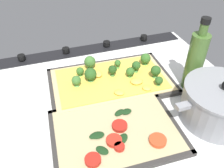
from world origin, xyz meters
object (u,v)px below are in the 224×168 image
(cooking_pot, at_px, (220,103))
(oil_bottle, at_px, (195,60))
(baking_tray_front, at_px, (111,82))
(veggie_pizza_back, at_px, (116,132))
(baking_tray_back, at_px, (116,132))
(broccoli_pizza, at_px, (112,77))

(cooking_pot, relative_size, oil_bottle, 1.17)
(baking_tray_front, relative_size, veggie_pizza_back, 1.30)
(baking_tray_front, height_order, veggie_pizza_back, veggie_pizza_back)
(cooking_pot, bearing_deg, baking_tray_front, -46.21)
(baking_tray_back, bearing_deg, oil_bottle, -159.00)
(baking_tray_back, distance_m, cooking_pot, 0.29)
(baking_tray_front, distance_m, broccoli_pizza, 0.02)
(baking_tray_front, height_order, broccoli_pizza, broccoli_pizza)
(broccoli_pizza, xyz_separation_m, oil_bottle, (-0.23, 0.10, 0.08))
(broccoli_pizza, distance_m, veggie_pizza_back, 0.22)
(broccoli_pizza, xyz_separation_m, veggie_pizza_back, (0.06, 0.22, -0.01))
(baking_tray_front, relative_size, cooking_pot, 1.50)
(baking_tray_front, xyz_separation_m, broccoli_pizza, (-0.01, -0.00, 0.02))
(broccoli_pizza, height_order, baking_tray_back, broccoli_pizza)
(baking_tray_front, bearing_deg, oil_bottle, 158.50)
(veggie_pizza_back, bearing_deg, baking_tray_front, -104.46)
(baking_tray_front, height_order, oil_bottle, oil_bottle)
(baking_tray_back, height_order, cooking_pot, cooking_pot)
(veggie_pizza_back, relative_size, cooking_pot, 1.16)
(broccoli_pizza, height_order, oil_bottle, oil_bottle)
(oil_bottle, bearing_deg, cooking_pot, 85.99)
(baking_tray_front, relative_size, oil_bottle, 1.75)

